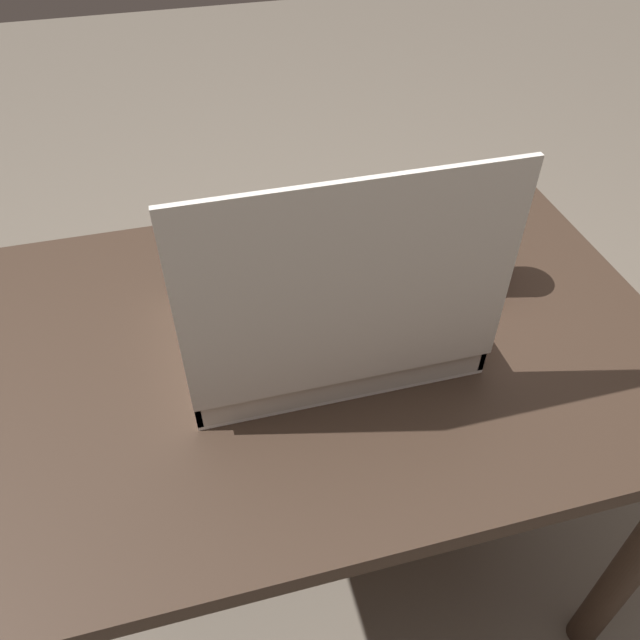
% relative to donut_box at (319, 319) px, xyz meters
% --- Properties ---
extents(ground_plane, '(8.00, 8.00, 0.00)m').
position_rel_donut_box_xyz_m(ground_plane, '(0.01, -0.03, -0.77)').
color(ground_plane, '#6B6054').
extents(dining_table, '(1.10, 0.72, 0.71)m').
position_rel_donut_box_xyz_m(dining_table, '(0.01, -0.03, -0.17)').
color(dining_table, '#38281E').
rests_on(dining_table, ground_plane).
extents(donut_box, '(0.41, 0.29, 0.35)m').
position_rel_donut_box_xyz_m(donut_box, '(0.00, 0.00, 0.00)').
color(donut_box, white).
rests_on(donut_box, dining_table).
extents(coffee_mug, '(0.08, 0.08, 0.10)m').
position_rel_donut_box_xyz_m(coffee_mug, '(-0.29, -0.08, -0.01)').
color(coffee_mug, '#A3382D').
rests_on(coffee_mug, dining_table).
extents(paper_napkin, '(0.14, 0.12, 0.01)m').
position_rel_donut_box_xyz_m(paper_napkin, '(0.08, -0.29, -0.06)').
color(paper_napkin, silver).
rests_on(paper_napkin, dining_table).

